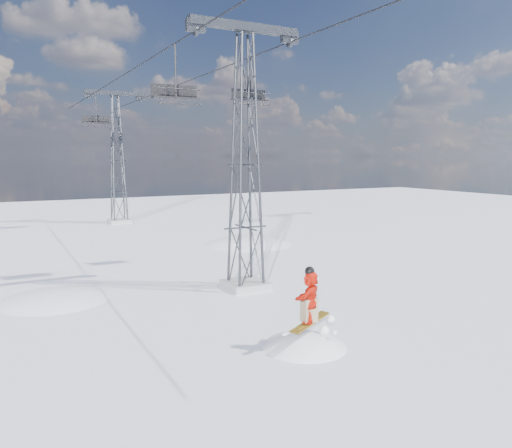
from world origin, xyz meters
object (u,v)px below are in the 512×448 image
object	(u,v)px
lift_tower_near	(245,166)
lift_tower_far	(117,161)
snowboarder_jump	(304,397)
lift_chair_near	(175,93)

from	to	relation	value
lift_tower_near	lift_tower_far	distance (m)	25.00
lift_tower_near	lift_tower_far	xyz separation A→B (m)	(0.00, 25.00, 0.00)
lift_tower_far	lift_tower_near	bearing A→B (deg)	-90.00
snowboarder_jump	lift_chair_near	size ratio (longest dim) A/B	2.44
lift_tower_near	snowboarder_jump	xyz separation A→B (m)	(-1.51, -7.09, -7.11)
lift_tower_near	lift_tower_far	world-z (taller)	same
snowboarder_jump	lift_chair_near	distance (m)	14.22
snowboarder_jump	lift_tower_near	bearing A→B (deg)	77.94
snowboarder_jump	lift_chair_near	xyz separation A→B (m)	(-0.69, 9.73, 10.35)
lift_tower_far	snowboarder_jump	size ratio (longest dim) A/B	1.74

